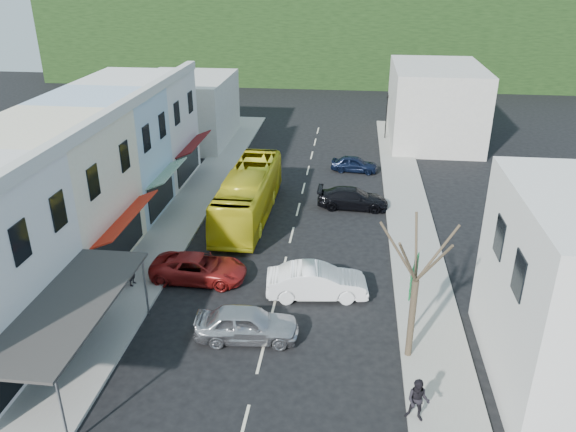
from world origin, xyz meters
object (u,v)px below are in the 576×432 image
object	(u,v)px
bus	(249,195)
car_silver	(247,325)
car_red	(199,268)
pedestrian_right	(418,401)
pedestrian_left	(131,270)
car_white	(317,284)
direction_sign	(411,300)
traffic_signal	(386,116)
street_tree	(416,281)

from	to	relation	value
bus	car_silver	world-z (taller)	bus
car_red	pedestrian_right	distance (m)	13.98
pedestrian_left	car_white	bearing A→B (deg)	-84.23
bus	car_silver	xyz separation A→B (m)	(2.31, -13.20, -0.85)
direction_sign	traffic_signal	size ratio (longest dim) A/B	0.90
bus	direction_sign	world-z (taller)	direction_sign
bus	pedestrian_left	world-z (taller)	bus
bus	street_tree	world-z (taller)	street_tree
car_white	pedestrian_right	distance (m)	9.25
car_red	pedestrian_left	bearing A→B (deg)	110.77
pedestrian_right	street_tree	distance (m)	4.73
car_silver	car_white	size ratio (longest dim) A/B	1.00
car_white	pedestrian_left	world-z (taller)	pedestrian_left
street_tree	direction_sign	bearing A→B (deg)	85.89
pedestrian_right	traffic_signal	bearing A→B (deg)	104.79
pedestrian_left	direction_sign	bearing A→B (deg)	-96.90
car_white	traffic_signal	distance (m)	28.93
car_red	car_silver	bearing A→B (deg)	-142.54
car_silver	car_red	world-z (taller)	same
pedestrian_right	pedestrian_left	bearing A→B (deg)	165.50
bus	car_red	size ratio (longest dim) A/B	2.52
car_silver	direction_sign	size ratio (longest dim) A/B	1.09
bus	pedestrian_right	distance (m)	19.88
car_red	traffic_signal	world-z (taller)	traffic_signal
car_red	direction_sign	bearing A→B (deg)	-108.49
car_silver	traffic_signal	bearing A→B (deg)	-17.41
car_red	pedestrian_right	xyz separation A→B (m)	(10.62, -9.09, 0.30)
pedestrian_right	traffic_signal	size ratio (longest dim) A/B	0.38
pedestrian_right	street_tree	bearing A→B (deg)	105.26
bus	car_red	world-z (taller)	bus
bus	pedestrian_right	bearing A→B (deg)	-60.74
car_silver	pedestrian_left	xyz separation A→B (m)	(-6.76, 3.65, 0.30)
traffic_signal	pedestrian_left	bearing A→B (deg)	52.29
car_white	direction_sign	world-z (taller)	direction_sign
car_white	car_red	distance (m)	6.42
car_red	street_tree	bearing A→B (deg)	-114.98
car_white	pedestrian_left	xyz separation A→B (m)	(-9.63, -0.26, 0.30)
bus	direction_sign	size ratio (longest dim) A/B	2.87
car_silver	car_red	size ratio (longest dim) A/B	0.96
car_silver	street_tree	xyz separation A→B (m)	(7.14, -0.49, 3.12)
pedestrian_right	direction_sign	size ratio (longest dim) A/B	0.42
pedestrian_left	car_red	bearing A→B (deg)	-66.51
car_red	pedestrian_right	world-z (taller)	pedestrian_right
pedestrian_right	street_tree	world-z (taller)	street_tree
bus	traffic_signal	distance (m)	21.58
car_white	car_red	xyz separation A→B (m)	(-6.36, 0.89, 0.00)
street_tree	traffic_signal	xyz separation A→B (m)	(0.30, 32.93, -1.59)
direction_sign	traffic_signal	xyz separation A→B (m)	(0.20, 31.54, 0.21)
pedestrian_right	direction_sign	xyz separation A→B (m)	(0.10, 5.19, 1.02)
street_tree	pedestrian_left	bearing A→B (deg)	163.39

